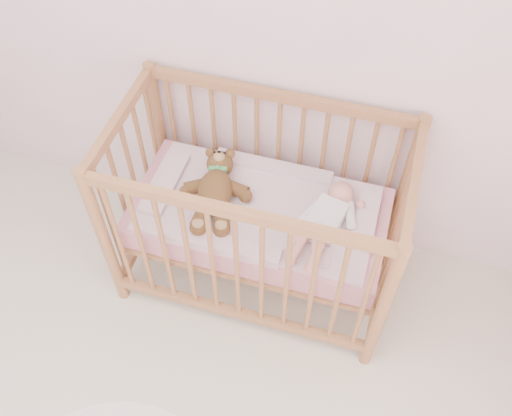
% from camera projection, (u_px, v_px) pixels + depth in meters
% --- Properties ---
extents(wall_back, '(4.00, 0.02, 2.70)m').
position_uv_depth(wall_back, '(196.00, 0.00, 2.40)').
color(wall_back, white).
rests_on(wall_back, floor).
extents(crib, '(1.36, 0.76, 1.00)m').
position_uv_depth(crib, '(259.00, 215.00, 2.76)').
color(crib, '#A96D47').
rests_on(crib, floor).
extents(mattress, '(1.22, 0.62, 0.13)m').
position_uv_depth(mattress, '(259.00, 217.00, 2.77)').
color(mattress, pink).
rests_on(mattress, crib).
extents(blanket, '(1.10, 0.58, 0.06)m').
position_uv_depth(blanket, '(259.00, 208.00, 2.71)').
color(blanket, pink).
rests_on(blanket, mattress).
extents(baby, '(0.37, 0.59, 0.13)m').
position_uv_depth(baby, '(326.00, 217.00, 2.59)').
color(baby, white).
rests_on(baby, blanket).
extents(teddy_bear, '(0.46, 0.58, 0.14)m').
position_uv_depth(teddy_bear, '(215.00, 190.00, 2.67)').
color(teddy_bear, brown).
rests_on(teddy_bear, blanket).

